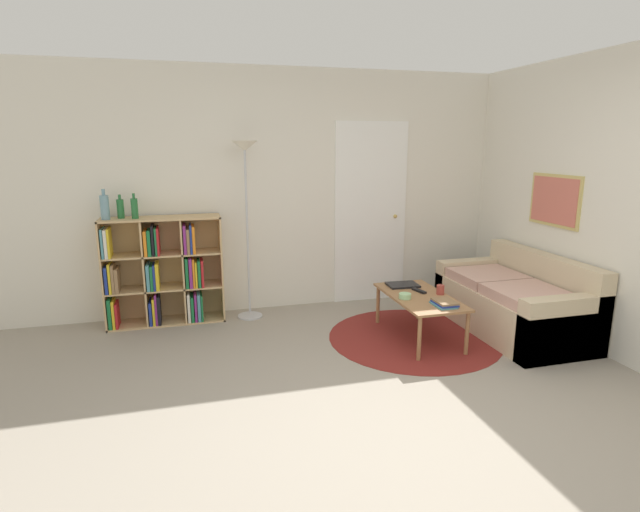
{
  "coord_description": "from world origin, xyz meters",
  "views": [
    {
      "loc": [
        -1.28,
        -2.61,
        1.82
      ],
      "look_at": [
        -0.16,
        1.51,
        0.85
      ],
      "focal_mm": 28.0,
      "sensor_mm": 36.0,
      "label": 1
    }
  ],
  "objects_px": {
    "floor_lamp": "(246,177)",
    "laptop": "(403,285)",
    "cup": "(440,290)",
    "bottle_right": "(135,208)",
    "bottle_left": "(105,207)",
    "bowl": "(405,296)",
    "bottle_middle": "(120,208)",
    "bookshelf": "(162,272)",
    "coffee_table": "(420,300)",
    "couch": "(517,303)"
  },
  "relations": [
    {
      "from": "bowl",
      "to": "bottle_right",
      "type": "xyz_separation_m",
      "value": [
        -2.39,
        1.1,
        0.76
      ]
    },
    {
      "from": "bottle_left",
      "to": "cup",
      "type": "bearing_deg",
      "value": -19.34
    },
    {
      "from": "coffee_table",
      "to": "bottle_middle",
      "type": "distance_m",
      "value": 3.03
    },
    {
      "from": "floor_lamp",
      "to": "couch",
      "type": "bearing_deg",
      "value": -23.42
    },
    {
      "from": "laptop",
      "to": "bookshelf",
      "type": "bearing_deg",
      "value": 162.3
    },
    {
      "from": "couch",
      "to": "bottle_right",
      "type": "xyz_separation_m",
      "value": [
        -3.58,
        1.12,
        0.92
      ]
    },
    {
      "from": "floor_lamp",
      "to": "bottle_middle",
      "type": "xyz_separation_m",
      "value": [
        -1.22,
        0.1,
        -0.29
      ]
    },
    {
      "from": "bottle_right",
      "to": "bottle_left",
      "type": "bearing_deg",
      "value": 179.86
    },
    {
      "from": "coffee_table",
      "to": "laptop",
      "type": "xyz_separation_m",
      "value": [
        -0.02,
        0.34,
        0.05
      ]
    },
    {
      "from": "couch",
      "to": "bowl",
      "type": "xyz_separation_m",
      "value": [
        -1.19,
        0.03,
        0.17
      ]
    },
    {
      "from": "bottle_right",
      "to": "bottle_middle",
      "type": "bearing_deg",
      "value": 157.68
    },
    {
      "from": "bookshelf",
      "to": "bottle_left",
      "type": "relative_size",
      "value": 3.95
    },
    {
      "from": "floor_lamp",
      "to": "cup",
      "type": "relative_size",
      "value": 20.58
    },
    {
      "from": "floor_lamp",
      "to": "cup",
      "type": "height_order",
      "value": "floor_lamp"
    },
    {
      "from": "cup",
      "to": "bowl",
      "type": "bearing_deg",
      "value": -175.13
    },
    {
      "from": "laptop",
      "to": "bowl",
      "type": "xyz_separation_m",
      "value": [
        -0.15,
        -0.39,
        0.01
      ]
    },
    {
      "from": "laptop",
      "to": "cup",
      "type": "distance_m",
      "value": 0.42
    },
    {
      "from": "bookshelf",
      "to": "bottle_right",
      "type": "bearing_deg",
      "value": -170.88
    },
    {
      "from": "floor_lamp",
      "to": "bottle_left",
      "type": "bearing_deg",
      "value": 178.16
    },
    {
      "from": "coffee_table",
      "to": "bottle_left",
      "type": "xyz_separation_m",
      "value": [
        -2.83,
        1.05,
        0.84
      ]
    },
    {
      "from": "laptop",
      "to": "cup",
      "type": "height_order",
      "value": "cup"
    },
    {
      "from": "floor_lamp",
      "to": "laptop",
      "type": "bearing_deg",
      "value": -24.55
    },
    {
      "from": "bookshelf",
      "to": "floor_lamp",
      "type": "bearing_deg",
      "value": -5.05
    },
    {
      "from": "cup",
      "to": "bottle_right",
      "type": "relative_size",
      "value": 0.36
    },
    {
      "from": "floor_lamp",
      "to": "bottle_right",
      "type": "xyz_separation_m",
      "value": [
        -1.08,
        0.04,
        -0.29
      ]
    },
    {
      "from": "bookshelf",
      "to": "cup",
      "type": "relative_size",
      "value": 12.98
    },
    {
      "from": "bottle_left",
      "to": "coffee_table",
      "type": "bearing_deg",
      "value": -20.43
    },
    {
      "from": "bookshelf",
      "to": "bowl",
      "type": "height_order",
      "value": "bookshelf"
    },
    {
      "from": "floor_lamp",
      "to": "bowl",
      "type": "bearing_deg",
      "value": -38.88
    },
    {
      "from": "coffee_table",
      "to": "bottle_right",
      "type": "relative_size",
      "value": 4.16
    },
    {
      "from": "coffee_table",
      "to": "cup",
      "type": "relative_size",
      "value": 11.46
    },
    {
      "from": "couch",
      "to": "coffee_table",
      "type": "bearing_deg",
      "value": 175.99
    },
    {
      "from": "bottle_middle",
      "to": "bottle_right",
      "type": "xyz_separation_m",
      "value": [
        0.13,
        -0.06,
        0.01
      ]
    },
    {
      "from": "bookshelf",
      "to": "bottle_left",
      "type": "height_order",
      "value": "bottle_left"
    },
    {
      "from": "bookshelf",
      "to": "floor_lamp",
      "type": "relative_size",
      "value": 0.63
    },
    {
      "from": "floor_lamp",
      "to": "bottle_middle",
      "type": "height_order",
      "value": "floor_lamp"
    },
    {
      "from": "bottle_middle",
      "to": "laptop",
      "type": "bearing_deg",
      "value": -15.94
    },
    {
      "from": "couch",
      "to": "bowl",
      "type": "bearing_deg",
      "value": 178.63
    },
    {
      "from": "bowl",
      "to": "bottle_middle",
      "type": "height_order",
      "value": "bottle_middle"
    },
    {
      "from": "laptop",
      "to": "bottle_right",
      "type": "bearing_deg",
      "value": 164.41
    },
    {
      "from": "bowl",
      "to": "bookshelf",
      "type": "bearing_deg",
      "value": 152.55
    },
    {
      "from": "laptop",
      "to": "bottle_right",
      "type": "xyz_separation_m",
      "value": [
        -2.54,
        0.71,
        0.77
      ]
    },
    {
      "from": "couch",
      "to": "coffee_table",
      "type": "xyz_separation_m",
      "value": [
        -1.02,
        0.07,
        0.1
      ]
    },
    {
      "from": "bottle_right",
      "to": "bowl",
      "type": "bearing_deg",
      "value": -24.66
    },
    {
      "from": "bottle_left",
      "to": "bottle_right",
      "type": "xyz_separation_m",
      "value": [
        0.27,
        -0.0,
        -0.02
      ]
    },
    {
      "from": "floor_lamp",
      "to": "couch",
      "type": "xyz_separation_m",
      "value": [
        2.5,
        -1.08,
        -1.21
      ]
    },
    {
      "from": "floor_lamp",
      "to": "bottle_right",
      "type": "height_order",
      "value": "floor_lamp"
    },
    {
      "from": "bookshelf",
      "to": "coffee_table",
      "type": "distance_m",
      "value": 2.59
    },
    {
      "from": "bookshelf",
      "to": "bottle_right",
      "type": "xyz_separation_m",
      "value": [
        -0.21,
        -0.03,
        0.67
      ]
    },
    {
      "from": "bottle_right",
      "to": "floor_lamp",
      "type": "bearing_deg",
      "value": -2.27
    }
  ]
}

